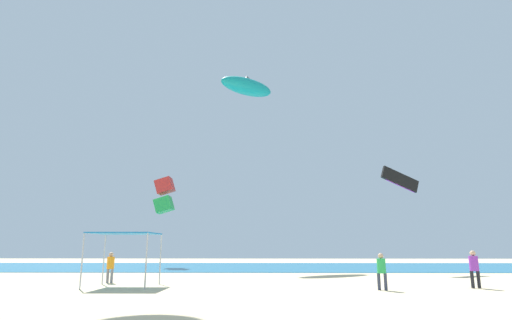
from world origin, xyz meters
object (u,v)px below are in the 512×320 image
canopy_tent (125,236)px  person_leftmost (111,265)px  kite_box_red (164,195)px  kite_parafoil_black (400,180)px  person_central (474,266)px  kite_inflatable_teal (247,87)px  person_near_tent (381,268)px

canopy_tent → person_leftmost: 2.94m
kite_box_red → kite_parafoil_black: bearing=68.7°
canopy_tent → person_leftmost: canopy_tent is taller
person_central → kite_inflatable_teal: 28.99m
kite_box_red → kite_parafoil_black: kite_box_red is taller
canopy_tent → person_central: size_ratio=1.77×
canopy_tent → kite_inflatable_teal: bearing=74.6°
person_near_tent → person_central: 4.85m
person_leftmost → kite_box_red: bearing=118.9°
person_leftmost → person_central: bearing=15.7°
person_near_tent → kite_parafoil_black: kite_parafoil_black is taller
person_leftmost → kite_box_red: (-1.72, 18.32, 6.14)m
person_central → kite_parafoil_black: bearing=79.9°
person_near_tent → person_leftmost: bearing=-168.9°
canopy_tent → kite_box_red: (-3.13, 20.39, 4.62)m
canopy_tent → person_near_tent: size_ratio=1.89×
person_central → kite_inflatable_teal: bearing=115.1°
canopy_tent → kite_box_red: bearing=98.7°
canopy_tent → kite_parafoil_black: bearing=33.2°
person_central → person_near_tent: bearing=-173.7°
person_leftmost → kite_inflatable_teal: 25.52m
person_near_tent → kite_parafoil_black: 15.82m
canopy_tent → kite_inflatable_teal: (5.31, 19.36, 16.00)m
person_leftmost → kite_parafoil_black: 22.75m
person_leftmost → person_central: size_ratio=0.94×
canopy_tent → person_near_tent: 12.67m
person_leftmost → kite_box_red: 19.40m
canopy_tent → person_central: (17.23, -0.49, -1.46)m
kite_box_red → kite_inflatable_teal: size_ratio=0.61×
person_central → kite_box_red: bearing=128.4°
canopy_tent → kite_parafoil_black: kite_parafoil_black is taller
person_central → kite_inflatable_teal: (-11.91, 19.85, 17.46)m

